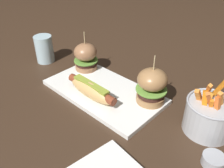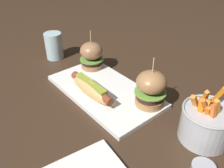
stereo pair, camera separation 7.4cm
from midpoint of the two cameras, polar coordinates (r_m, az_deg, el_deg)
ground_plane at (r=0.79m, az=0.87°, el=-2.16°), size 3.00×3.00×0.00m
platter_main at (r=0.79m, az=0.87°, el=-1.75°), size 0.39×0.21×0.01m
hot_dog at (r=0.74m, az=-2.24°, el=-1.06°), size 0.20×0.05×0.05m
slider_left at (r=0.89m, az=-2.52°, el=6.86°), size 0.09×0.09×0.14m
slider_right at (r=0.70m, az=12.20°, el=-1.10°), size 0.09×0.09×0.15m
fries_bucket at (r=0.66m, az=24.56°, el=-8.62°), size 0.13×0.13×0.14m
water_glass at (r=1.01m, az=-11.56°, el=8.90°), size 0.07×0.07×0.11m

